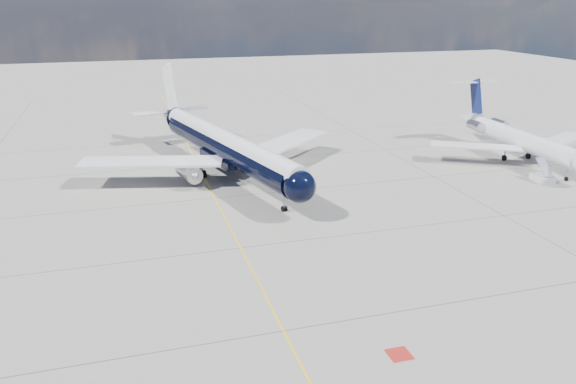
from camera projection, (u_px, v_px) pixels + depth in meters
name	position (u px, v px, depth m)	size (l,w,h in m)	color
ground	(209.00, 186.00, 72.74)	(320.00, 320.00, 0.00)	gray
taxiway_centerline	(215.00, 198.00, 68.21)	(0.16, 160.00, 0.01)	yellow
red_marking	(399.00, 354.00, 38.37)	(1.60, 1.60, 0.01)	maroon
main_airliner	(222.00, 144.00, 76.32)	(36.91, 45.64, 13.36)	black
regional_jet	(515.00, 136.00, 84.16)	(27.10, 31.10, 10.54)	silver
boarding_stair	(543.00, 177.00, 74.29)	(2.62, 3.10, 3.09)	silver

